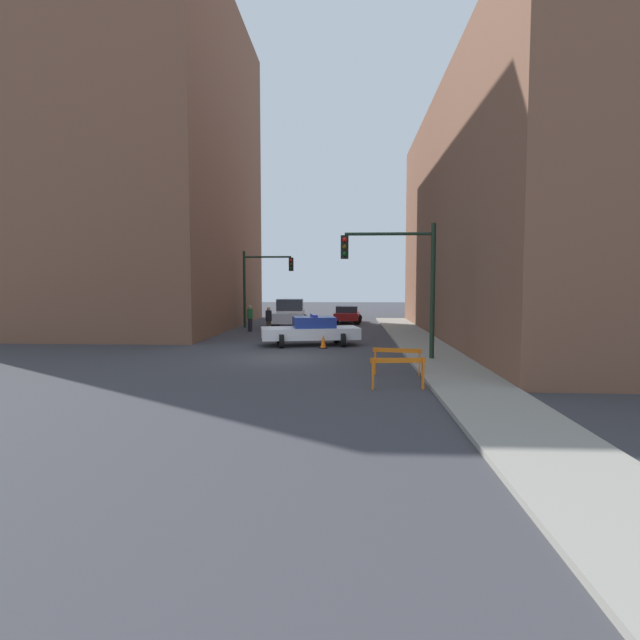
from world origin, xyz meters
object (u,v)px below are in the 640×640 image
white_truck (289,314)px  traffic_cone (323,341)px  pedestrian_crossing (269,320)px  police_car (311,331)px  traffic_light_near (402,270)px  barrier_front (398,368)px  barrier_mid (397,357)px  parked_car_near (347,314)px  pedestrian_corner (250,318)px  traffic_light_far (260,278)px

white_truck → traffic_cone: white_truck is taller
pedestrian_crossing → white_truck: bearing=-134.8°
police_car → pedestrian_crossing: pedestrian_crossing is taller
traffic_light_near → barrier_front: traffic_light_near is taller
barrier_mid → traffic_cone: size_ratio=2.42×
white_truck → parked_car_near: white_truck is taller
traffic_light_near → pedestrian_crossing: traffic_light_near is taller
traffic_cone → traffic_light_near: bearing=-48.2°
police_car → barrier_front: size_ratio=3.11×
white_truck → pedestrian_corner: 4.22m
traffic_cone → pedestrian_crossing: bearing=121.1°
parked_car_near → traffic_cone: (-1.07, -14.80, -0.36)m
pedestrian_crossing → parked_car_near: bearing=-156.2°
parked_car_near → pedestrian_corner: bearing=-128.6°
pedestrian_corner → traffic_light_near: bearing=-59.3°
police_car → barrier_mid: size_ratio=3.14×
traffic_light_far → pedestrian_crossing: 5.55m
pedestrian_corner → white_truck: bearing=56.0°
police_car → pedestrian_corner: bearing=21.1°
traffic_light_near → white_truck: size_ratio=0.94×
traffic_light_near → traffic_light_far: traffic_light_near is taller
parked_car_near → barrier_front: 23.73m
white_truck → barrier_front: (5.52, -20.38, -0.29)m
police_car → traffic_light_near: bearing=-151.9°
police_car → pedestrian_crossing: bearing=19.3°
pedestrian_crossing → barrier_front: pedestrian_crossing is taller
pedestrian_crossing → traffic_light_far: bearing=-113.9°
pedestrian_crossing → traffic_cone: pedestrian_crossing is taller
traffic_light_near → pedestrian_crossing: size_ratio=3.13×
barrier_front → traffic_light_far: bearing=110.8°
police_car → parked_car_near: (1.73, 13.74, -0.05)m
barrier_front → barrier_mid: 2.15m
barrier_front → traffic_cone: 9.25m
white_truck → barrier_mid: white_truck is taller
white_truck → pedestrian_crossing: white_truck is taller
white_truck → barrier_mid: bearing=-76.0°
barrier_mid → police_car: bearing=113.6°
barrier_front → barrier_mid: same height
parked_car_near → barrier_front: parked_car_near is taller
traffic_light_near → police_car: (-3.89, 4.67, -2.81)m
traffic_light_near → parked_car_near: (-2.16, 18.41, -2.86)m
parked_car_near → pedestrian_crossing: bearing=-114.5°
pedestrian_corner → pedestrian_crossing: bearing=-58.3°
traffic_light_far → police_car: bearing=-66.4°
police_car → parked_car_near: size_ratio=1.14×
police_car → pedestrian_corner: (-4.33, 6.74, 0.14)m
parked_car_near → traffic_cone: parked_car_near is taller
barrier_mid → traffic_cone: barrier_mid is taller
white_truck → pedestrian_crossing: bearing=-98.9°
traffic_light_far → barrier_front: bearing=-69.2°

